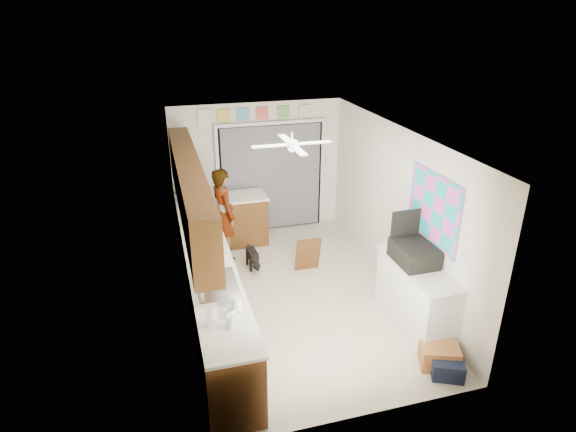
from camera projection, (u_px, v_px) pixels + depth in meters
floor at (295, 294)px, 7.42m from camera, size 5.00×5.00×0.00m
ceiling at (296, 135)px, 6.42m from camera, size 5.00×5.00×0.00m
wall_back at (258, 169)px, 9.12m from camera, size 3.20×0.00×3.20m
wall_front at (368, 320)px, 4.71m from camera, size 3.20×0.00×3.20m
wall_left at (183, 233)px, 6.52m from camera, size 0.00×5.00×5.00m
wall_right at (396, 209)px, 7.31m from camera, size 0.00×5.00×5.00m
left_base_cabinets at (209, 281)px, 6.91m from camera, size 0.60×4.80×0.90m
left_countertop at (207, 252)px, 6.73m from camera, size 0.62×4.80×0.04m
upper_cabinets at (190, 189)px, 6.52m from camera, size 0.32×4.00×0.80m
sink_basin at (217, 286)px, 5.83m from camera, size 0.50×0.76×0.06m
faucet at (201, 282)px, 5.75m from camera, size 0.03×0.03×0.22m
peninsula_base at (239, 220)px, 8.88m from camera, size 1.00×0.60×0.90m
peninsula_top at (238, 197)px, 8.69m from camera, size 1.04×0.64×0.04m
back_opening_recess at (271, 178)px, 9.24m from camera, size 2.00×0.06×2.10m
curtain_panel at (272, 179)px, 9.20m from camera, size 1.90×0.03×2.05m
door_trim_left at (219, 183)px, 8.96m from camera, size 0.06×0.04×2.10m
door_trim_right at (322, 174)px, 9.47m from camera, size 0.06×0.04×2.10m
door_trim_head at (271, 123)px, 8.79m from camera, size 2.10×0.04×0.06m
header_frame_0 at (224, 116)px, 8.53m from camera, size 0.22×0.02×0.22m
header_frame_1 at (243, 114)px, 8.62m from camera, size 0.22×0.02×0.22m
header_frame_2 at (262, 113)px, 8.70m from camera, size 0.22×0.02×0.22m
header_frame_3 at (284, 112)px, 8.80m from camera, size 0.22×0.02×0.22m
header_frame_4 at (305, 111)px, 8.90m from camera, size 0.22×0.02×0.22m
route66_sign at (204, 117)px, 8.44m from camera, size 0.22×0.02×0.26m
right_counter_base at (416, 298)px, 6.51m from camera, size 0.50×1.40×0.90m
right_counter_top at (419, 268)px, 6.32m from camera, size 0.54×1.44×0.04m
abstract_painting at (434, 209)px, 6.27m from camera, size 0.03×1.15×0.95m
ceiling_fan at (292, 144)px, 6.67m from camera, size 1.14×1.14×0.24m
microwave at (196, 193)px, 8.42m from camera, size 0.37×0.53×0.28m
soap_bottle at (204, 247)px, 6.48m from camera, size 0.14×0.14×0.30m
cup at (230, 313)px, 5.28m from camera, size 0.13×0.13×0.09m
jar_a at (236, 303)px, 5.39m from camera, size 0.14×0.14×0.16m
jar_b at (230, 322)px, 5.09m from camera, size 0.12×0.12×0.14m
paper_towel_roll at (211, 316)px, 5.08m from camera, size 0.12×0.12×0.25m
suitcase at (414, 253)px, 6.37m from camera, size 0.47×0.63×0.27m
suitcase_rim at (413, 261)px, 6.41m from camera, size 0.44×0.58×0.02m
suitcase_lid at (405, 227)px, 6.52m from camera, size 0.42×0.03×0.50m
cardboard_box at (439, 356)px, 5.89m from camera, size 0.55×0.48×0.29m
navy_crate at (447, 368)px, 5.74m from camera, size 0.46×0.43×0.23m
cabinet_door_panel at (308, 254)px, 7.96m from camera, size 0.41×0.16×0.61m
man at (224, 214)px, 8.20m from camera, size 0.54×0.68×1.64m
dog at (252, 258)px, 8.10m from camera, size 0.24×0.49×0.37m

